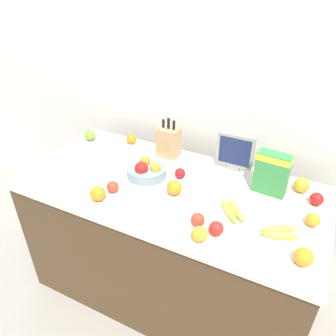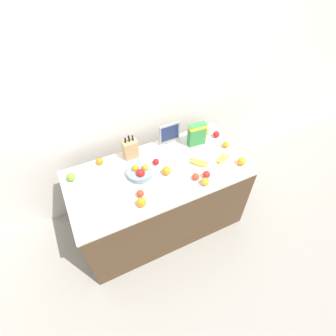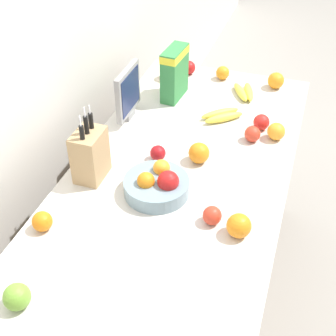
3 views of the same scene
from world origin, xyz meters
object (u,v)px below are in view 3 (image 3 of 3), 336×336
Objects in this scene: cereal_box at (175,71)px; fruit_bowl at (157,184)px; small_monitor at (128,93)px; orange_front_right at (168,71)px; orange_front_center at (276,81)px; orange_mid_right at (239,226)px; banana_bunch_right at (222,115)px; orange_by_cereal at (276,131)px; apple_leftmost at (252,134)px; orange_mid_left at (199,153)px; apple_middle at (158,153)px; apple_front at (17,297)px; apple_near_bananas at (212,215)px; apple_by_knife_block at (261,122)px; knife_block at (90,155)px; apple_rightmost at (189,68)px; banana_bunch_left at (245,92)px; orange_front_left at (223,73)px; orange_back_center at (42,221)px.

fruit_bowl is at bearing -162.73° from cereal_box.
orange_front_right is at bearing -7.11° from small_monitor.
orange_mid_right is at bearing -178.36° from orange_front_center.
orange_by_cereal is at bearing -107.69° from banana_bunch_right.
apple_leftmost is at bearing -116.02° from cereal_box.
orange_front_center is (0.73, -0.21, -0.00)m from orange_mid_left.
banana_bunch_right is 3.05× the size of apple_middle.
apple_front is (-0.61, 0.22, 0.00)m from fruit_bowl.
apple_near_bananas is 0.78× the size of orange_mid_left.
apple_by_knife_block is at bearing -24.09° from apple_front.
banana_bunch_right is at bearing -2.57° from orange_mid_left.
fruit_bowl is 3.44× the size of apple_by_knife_block.
knife_block is 4.34× the size of apple_rightmost.
apple_by_knife_block is (0.10, -0.60, -0.10)m from small_monitor.
orange_front_center is (0.51, -0.03, 0.01)m from apple_leftmost.
apple_rightmost reaches higher than banana_bunch_left.
apple_front is 1.16× the size of orange_front_left.
banana_bunch_left is at bearing -11.52° from fruit_bowl.
orange_by_cereal is (1.11, -0.60, -0.00)m from apple_front.
apple_near_bananas is (-0.09, -0.24, -0.01)m from fruit_bowl.
orange_back_center is at bearing 139.54° from orange_by_cereal.
apple_leftmost is at bearing -4.47° from apple_near_bananas.
cereal_box reaches higher than orange_front_center.
small_monitor is at bearing 155.32° from cereal_box.
banana_bunch_left is 0.60m from orange_mid_left.
fruit_bowl is at bearing 162.40° from orange_front_center.
orange_front_left is 0.74m from orange_mid_left.
apple_leftmost is at bearing -39.74° from orange_mid_left.
orange_front_center reaches higher than banana_bunch_right.
banana_bunch_left is at bearing 25.03° from apple_by_knife_block.
knife_block is at bearing 151.36° from banana_bunch_left.
orange_back_center is at bearing 144.64° from apple_by_knife_block.
apple_near_bananas is (-0.55, -0.54, -0.10)m from small_monitor.
orange_mid_right is 1.16m from orange_front_right.
apple_rightmost is 1.01× the size of orange_back_center.
orange_front_left is at bearing -1.41° from fruit_bowl.
apple_front is (-0.52, 0.46, 0.01)m from apple_near_bananas.
apple_by_knife_block is at bearing -5.62° from apple_near_bananas.
orange_mid_left is at bearing -160.46° from apple_rightmost.
banana_bunch_right is 0.47m from orange_front_right.
apple_middle is 0.78m from orange_front_left.
apple_front is at bearing 138.48° from apple_near_bananas.
orange_by_cereal is (-0.08, -0.26, 0.02)m from banana_bunch_right.
orange_mid_left reaches higher than apple_middle.
cereal_box is 3.48× the size of apple_rightmost.
apple_leftmost is (-0.26, -0.44, -0.11)m from cereal_box.
small_monitor reaches higher than orange_front_right.
orange_mid_right is (-1.09, -0.31, 0.01)m from orange_front_left.
fruit_bowl reaches higher than apple_by_knife_block.
small_monitor is at bearing 172.89° from orange_front_right.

